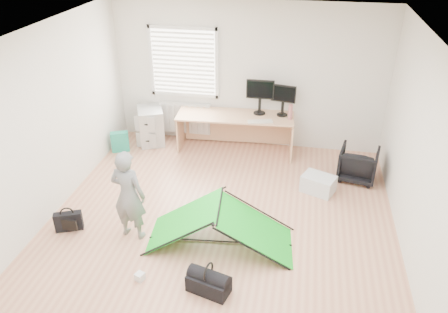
% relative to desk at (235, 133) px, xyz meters
% --- Properties ---
extents(ground, '(5.50, 5.50, 0.00)m').
position_rel_desk_xyz_m(ground, '(0.17, -2.36, -0.36)').
color(ground, tan).
rests_on(ground, ground).
extents(back_wall, '(5.00, 0.02, 2.70)m').
position_rel_desk_xyz_m(back_wall, '(0.17, 0.39, 0.99)').
color(back_wall, silver).
rests_on(back_wall, ground).
extents(window, '(1.20, 0.06, 1.20)m').
position_rel_desk_xyz_m(window, '(-1.03, 0.35, 1.19)').
color(window, silver).
rests_on(window, back_wall).
extents(radiator, '(1.00, 0.12, 0.60)m').
position_rel_desk_xyz_m(radiator, '(-1.03, 0.31, 0.09)').
color(radiator, silver).
rests_on(radiator, back_wall).
extents(desk, '(2.17, 0.81, 0.73)m').
position_rel_desk_xyz_m(desk, '(0.00, 0.00, 0.00)').
color(desk, tan).
rests_on(desk, ground).
extents(filing_cabinet, '(0.66, 0.74, 0.71)m').
position_rel_desk_xyz_m(filing_cabinet, '(-1.66, 0.04, -0.01)').
color(filing_cabinet, '#ABAEB0').
rests_on(filing_cabinet, ground).
extents(monitor_left, '(0.50, 0.11, 0.48)m').
position_rel_desk_xyz_m(monitor_left, '(0.42, 0.16, 0.60)').
color(monitor_left, black).
rests_on(monitor_left, desk).
extents(monitor_right, '(0.46, 0.17, 0.43)m').
position_rel_desk_xyz_m(monitor_right, '(0.84, 0.15, 0.58)').
color(monitor_right, black).
rests_on(monitor_right, desk).
extents(keyboard, '(0.46, 0.26, 0.02)m').
position_rel_desk_xyz_m(keyboard, '(0.49, -0.21, 0.37)').
color(keyboard, beige).
rests_on(keyboard, desk).
extents(thermos, '(0.08, 0.08, 0.28)m').
position_rel_desk_xyz_m(thermos, '(0.99, 0.01, 0.50)').
color(thermos, '#AC6060').
rests_on(thermos, desk).
extents(office_chair, '(0.71, 0.73, 0.56)m').
position_rel_desk_xyz_m(office_chair, '(2.20, -0.61, -0.08)').
color(office_chair, black).
rests_on(office_chair, ground).
extents(person, '(0.52, 0.38, 1.33)m').
position_rel_desk_xyz_m(person, '(-0.98, -2.74, 0.30)').
color(person, slate).
rests_on(person, ground).
extents(kite, '(2.04, 1.06, 0.61)m').
position_rel_desk_xyz_m(kite, '(0.24, -2.67, -0.06)').
color(kite, '#11B720').
rests_on(kite, ground).
extents(storage_crate, '(0.60, 0.52, 0.28)m').
position_rel_desk_xyz_m(storage_crate, '(1.56, -1.14, -0.22)').
color(storage_crate, silver).
rests_on(storage_crate, ground).
extents(tote_bag, '(0.35, 0.26, 0.39)m').
position_rel_desk_xyz_m(tote_bag, '(-2.12, -0.43, -0.17)').
color(tote_bag, '#1F9275').
rests_on(tote_bag, ground).
extents(laptop_bag, '(0.39, 0.25, 0.28)m').
position_rel_desk_xyz_m(laptop_bag, '(-1.91, -2.80, -0.22)').
color(laptop_bag, black).
rests_on(laptop_bag, ground).
extents(white_box, '(0.13, 0.13, 0.10)m').
position_rel_desk_xyz_m(white_box, '(-0.58, -3.55, -0.31)').
color(white_box, silver).
rests_on(white_box, ground).
extents(duffel_bag, '(0.55, 0.38, 0.22)m').
position_rel_desk_xyz_m(duffel_bag, '(0.29, -3.57, -0.25)').
color(duffel_bag, black).
rests_on(duffel_bag, ground).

